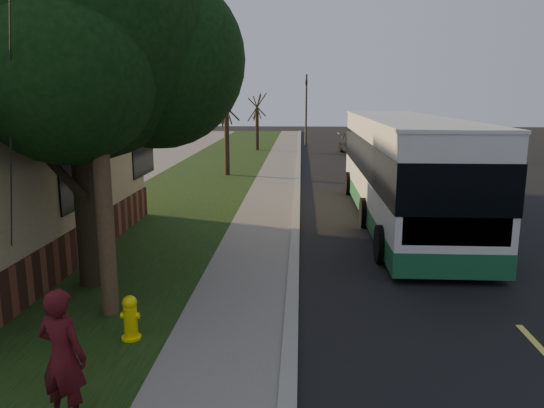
{
  "coord_description": "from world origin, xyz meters",
  "views": [
    {
      "loc": [
        0.14,
        -7.91,
        3.99
      ],
      "look_at": [
        -0.52,
        4.07,
        1.5
      ],
      "focal_mm": 35.0,
      "sensor_mm": 36.0,
      "label": 1
    }
  ],
  "objects": [
    {
      "name": "bare_tree_near",
      "position": [
        -3.5,
        18.0,
        2.15
      ],
      "size": [
        1.38,
        1.21,
        4.31
      ],
      "color": "black",
      "rests_on": "grass_verge"
    },
    {
      "name": "dumpster",
      "position": [
        -7.25,
        7.22,
        0.65
      ],
      "size": [
        1.67,
        1.5,
        1.21
      ],
      "color": "black",
      "rests_on": "building_lot"
    },
    {
      "name": "road",
      "position": [
        4.0,
        10.0,
        0.01
      ],
      "size": [
        8.0,
        80.0,
        0.01
      ],
      "primitive_type": "cube",
      "color": "black",
      "rests_on": "ground"
    },
    {
      "name": "bare_tree_far",
      "position": [
        -3.0,
        30.0,
        2.0
      ],
      "size": [
        1.38,
        1.21,
        4.03
      ],
      "color": "black",
      "rests_on": "grass_verge"
    },
    {
      "name": "leafy_tree",
      "position": [
        -4.17,
        2.65,
        5.17
      ],
      "size": [
        6.3,
        6.0,
        7.8
      ],
      "color": "black",
      "rests_on": "grass_verge"
    },
    {
      "name": "sidewalk",
      "position": [
        -1.0,
        10.0,
        0.04
      ],
      "size": [
        2.0,
        80.0,
        0.08
      ],
      "primitive_type": "cube",
      "color": "slate",
      "rests_on": "ground"
    },
    {
      "name": "fire_hydrant",
      "position": [
        -2.6,
        0.0,
        0.43
      ],
      "size": [
        0.32,
        0.32,
        0.74
      ],
      "color": "yellow",
      "rests_on": "grass_verge"
    },
    {
      "name": "curb",
      "position": [
        0.0,
        10.0,
        0.06
      ],
      "size": [
        0.25,
        80.0,
        0.12
      ],
      "primitive_type": "cube",
      "color": "gray",
      "rests_on": "ground"
    },
    {
      "name": "skateboarder",
      "position": [
        -2.67,
        -2.25,
        0.93
      ],
      "size": [
        0.71,
        0.55,
        1.71
      ],
      "primitive_type": "imported",
      "rotation": [
        0.0,
        0.0,
        2.9
      ],
      "color": "#430D12",
      "rests_on": "grass_verge"
    },
    {
      "name": "utility_pole",
      "position": [
        -3.31,
        0.99,
        4.63
      ],
      "size": [
        2.86,
        3.21,
        9.07
      ],
      "color": "#473321",
      "rests_on": "ground"
    },
    {
      "name": "ground",
      "position": [
        0.0,
        0.0,
        0.0
      ],
      "size": [
        120.0,
        120.0,
        0.0
      ],
      "primitive_type": "plane",
      "color": "black",
      "rests_on": "ground"
    },
    {
      "name": "distant_car",
      "position": [
        3.92,
        28.24,
        0.79
      ],
      "size": [
        2.48,
        4.82,
        1.57
      ],
      "primitive_type": "imported",
      "rotation": [
        0.0,
        0.0,
        0.14
      ],
      "color": "black",
      "rests_on": "ground"
    },
    {
      "name": "transit_bus",
      "position": [
        3.37,
        8.89,
        1.76
      ],
      "size": [
        2.81,
        12.17,
        3.29
      ],
      "color": "silver",
      "rests_on": "ground"
    },
    {
      "name": "grass_verge",
      "position": [
        -4.5,
        10.0,
        0.04
      ],
      "size": [
        5.0,
        80.0,
        0.07
      ],
      "primitive_type": "cube",
      "color": "black",
      "rests_on": "ground"
    },
    {
      "name": "traffic_signal",
      "position": [
        0.5,
        34.0,
        3.16
      ],
      "size": [
        0.18,
        0.22,
        5.5
      ],
      "color": "#2D2D30",
      "rests_on": "ground"
    }
  ]
}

